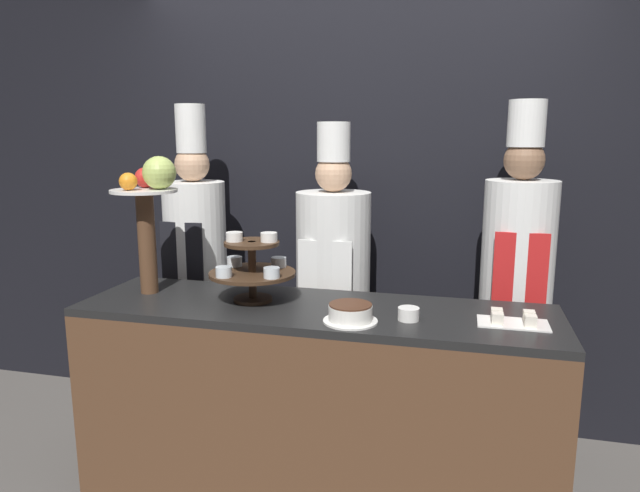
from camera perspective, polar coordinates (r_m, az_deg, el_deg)
name	(u,v)px	position (r m, az deg, el deg)	size (l,w,h in m)	color
wall_back	(356,185)	(3.33, 3.63, 6.09)	(10.00, 0.06, 2.80)	black
buffet_counter	(315,408)	(2.67, -0.55, -15.89)	(2.08, 0.58, 0.95)	brown
tiered_stand	(252,267)	(2.55, -6.79, -2.05)	(0.39, 0.39, 0.31)	#3D2819
fruit_pedestal	(150,200)	(2.75, -16.65, 4.39)	(0.30, 0.30, 0.64)	brown
cake_round	(350,313)	(2.29, 3.06, -6.75)	(0.22, 0.22, 0.07)	white
cup_white	(409,314)	(2.34, 8.85, -6.72)	(0.09, 0.09, 0.05)	white
cake_square_tray	(513,320)	(2.39, 18.75, -7.01)	(0.27, 0.15, 0.05)	white
chef_left	(196,257)	(3.29, -12.30, -1.08)	(0.35, 0.35, 1.85)	black
chef_center_left	(333,275)	(3.04, 1.31, -2.90)	(0.39, 0.39, 1.75)	black
chef_center_right	(517,272)	(2.97, 19.08, -2.44)	(0.35, 0.35, 1.85)	#28282D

